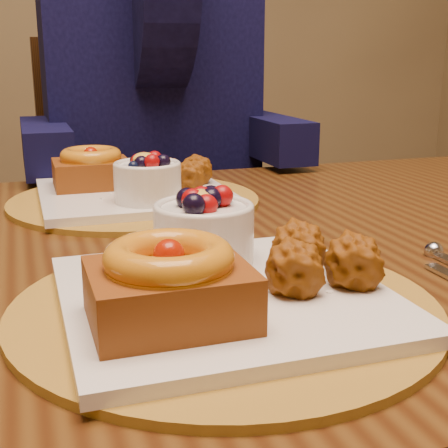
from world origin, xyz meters
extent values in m
cube|color=#341909|center=(-0.01, 0.09, 0.73)|extent=(1.60, 0.90, 0.04)
cylinder|color=#341909|center=(0.71, 0.46, 0.36)|extent=(0.06, 0.06, 0.71)
cylinder|color=brown|center=(-0.01, -0.13, 0.76)|extent=(0.38, 0.38, 0.01)
cube|color=white|center=(-0.01, -0.13, 0.77)|extent=(0.28, 0.28, 0.01)
cube|color=#481906|center=(-0.07, -0.18, 0.80)|extent=(0.12, 0.10, 0.04)
torus|color=#A65C0A|center=(-0.07, -0.18, 0.83)|extent=(0.10, 0.10, 0.02)
sphere|color=#911502|center=(-0.07, -0.18, 0.83)|extent=(0.02, 0.02, 0.02)
sphere|color=#814109|center=(0.07, -0.10, 0.80)|extent=(0.05, 0.05, 0.05)
sphere|color=#814109|center=(0.04, -0.16, 0.80)|extent=(0.05, 0.05, 0.05)
sphere|color=#814109|center=(0.10, -0.16, 0.80)|extent=(0.05, 0.05, 0.05)
cylinder|color=white|center=(-0.01, -0.05, 0.80)|extent=(0.10, 0.10, 0.06)
torus|color=white|center=(-0.01, -0.05, 0.83)|extent=(0.10, 0.10, 0.01)
ellipsoid|color=gold|center=(-0.01, -0.05, 0.84)|extent=(0.04, 0.04, 0.02)
cylinder|color=brown|center=(-0.01, 0.31, 0.76)|extent=(0.38, 0.38, 0.01)
cube|color=white|center=(-0.01, 0.31, 0.77)|extent=(0.28, 0.28, 0.01)
cube|color=#481906|center=(-0.07, 0.36, 0.80)|extent=(0.12, 0.09, 0.04)
torus|color=#A65C0A|center=(-0.07, 0.36, 0.82)|extent=(0.09, 0.09, 0.02)
sphere|color=#911502|center=(-0.07, 0.36, 0.83)|extent=(0.02, 0.02, 0.02)
sphere|color=#814109|center=(0.07, 0.28, 0.80)|extent=(0.05, 0.05, 0.05)
sphere|color=#814109|center=(0.04, 0.33, 0.80)|extent=(0.05, 0.05, 0.05)
sphere|color=#814109|center=(0.09, 0.33, 0.80)|extent=(0.05, 0.05, 0.05)
cylinder|color=white|center=(-0.01, 0.23, 0.80)|extent=(0.09, 0.09, 0.05)
torus|color=white|center=(-0.01, 0.23, 0.83)|extent=(0.09, 0.09, 0.01)
ellipsoid|color=gold|center=(-0.01, 0.23, 0.84)|extent=(0.03, 0.03, 0.02)
cube|color=black|center=(0.12, 0.77, 0.50)|extent=(0.51, 0.51, 0.04)
cylinder|color=black|center=(-0.08, 0.55, 0.24)|extent=(0.04, 0.04, 0.48)
cylinder|color=black|center=(0.34, 0.57, 0.24)|extent=(0.04, 0.04, 0.48)
cylinder|color=black|center=(-0.10, 0.98, 0.24)|extent=(0.04, 0.04, 0.48)
cylinder|color=black|center=(0.33, 0.99, 0.24)|extent=(0.04, 0.04, 0.48)
cube|color=black|center=(0.12, 1.00, 0.76)|extent=(0.49, 0.05, 0.51)
cube|color=black|center=(0.10, 0.73, 0.83)|extent=(0.44, 0.23, 0.62)
cube|color=black|center=(-0.13, 0.61, 0.81)|extent=(0.08, 0.31, 0.08)
cube|color=black|center=(0.33, 0.61, 0.81)|extent=(0.08, 0.31, 0.08)
camera|label=1|loc=(-0.17, -0.62, 0.98)|focal=50.00mm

